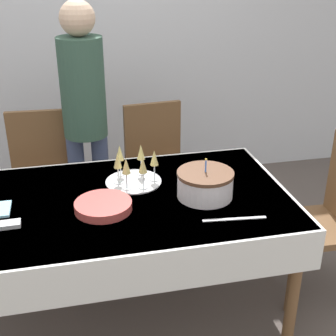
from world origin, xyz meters
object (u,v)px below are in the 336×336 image
Objects in this scene: dining_chair_far_left at (42,178)px; plate_stack_main at (103,206)px; champagne_tray at (134,167)px; dining_chair_far_right at (157,167)px; dining_chair_right_end at (327,213)px; birthday_cake at (205,184)px; person_standing at (84,107)px.

dining_chair_far_left reaches higher than plate_stack_main.
champagne_tray is at bearing 54.19° from plate_stack_main.
dining_chair_far_right is (0.77, -0.00, 0.00)m from dining_chair_far_left.
dining_chair_far_left and dining_chair_right_end have the same top height.
dining_chair_right_end is at bearing -9.13° from champagne_tray.
dining_chair_far_right is 3.14× the size of champagne_tray.
dining_chair_far_left is 1.80m from dining_chair_right_end.
plate_stack_main is at bearing -116.16° from dining_chair_far_right.
birthday_cake is 0.18× the size of person_standing.
dining_chair_right_end is 3.32× the size of birthday_cake.
person_standing is (-0.21, 0.66, 0.15)m from champagne_tray.
birthday_cake is at bearing -175.19° from dining_chair_right_end.
champagne_tray is at bearing -111.68° from dining_chair_far_right.
dining_chair_far_right is 0.93m from birthday_cake.
birthday_cake is (-0.76, -0.06, 0.30)m from dining_chair_right_end.
dining_chair_far_left is at bearing 128.81° from champagne_tray.
dining_chair_far_right is 1.00× the size of dining_chair_right_end.
dining_chair_far_right and dining_chair_right_end have the same top height.
birthday_cake is at bearing -59.28° from person_standing.
birthday_cake is at bearing 2.79° from plate_stack_main.
person_standing is (0.31, 0.02, 0.46)m from dining_chair_far_left.
dining_chair_far_left is 0.58× the size of person_standing.
dining_chair_far_left is 0.89m from champagne_tray.
dining_chair_right_end is 3.42× the size of plate_stack_main.
dining_chair_far_right reaches higher than champagne_tray.
dining_chair_far_left is 0.77m from dining_chair_far_right.
plate_stack_main is (0.33, -0.91, 0.25)m from dining_chair_far_left.
dining_chair_far_left is at bearing 152.89° from dining_chair_right_end.
dining_chair_right_end reaches higher than plate_stack_main.
dining_chair_far_right is at bearing 135.20° from dining_chair_right_end.
plate_stack_main is at bearing -125.81° from champagne_tray.
dining_chair_far_left is at bearing 133.71° from birthday_cake.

